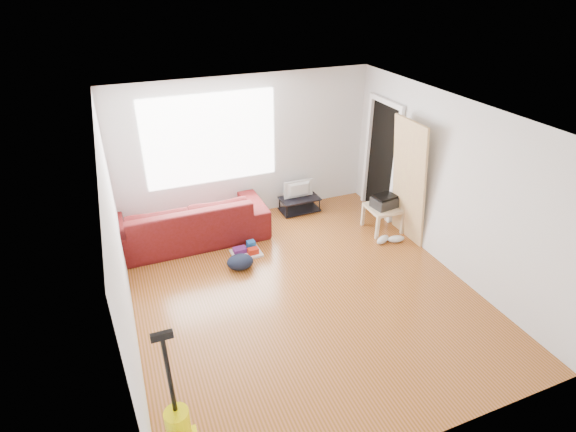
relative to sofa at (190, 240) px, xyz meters
name	(u,v)px	position (x,y,z in m)	size (l,w,h in m)	color
room	(305,207)	(1.27, -1.80, 1.25)	(4.51, 5.01, 2.51)	brown
sofa	(190,240)	(0.00, 0.00, 0.00)	(2.54, 0.99, 0.74)	#460C07
tv_stand	(299,204)	(2.09, 0.27, 0.14)	(0.72, 0.42, 0.27)	black
tv	(300,190)	(2.09, 0.27, 0.43)	(0.56, 0.07, 0.32)	black
side_table	(383,210)	(3.15, -0.87, 0.37)	(0.55, 0.55, 0.44)	tan
printer	(384,201)	(3.15, -0.87, 0.54)	(0.44, 0.36, 0.21)	black
bucket	(256,234)	(1.07, -0.24, 0.00)	(0.31, 0.31, 0.31)	navy
toilet_paper	(256,222)	(1.09, -0.20, 0.21)	(0.13, 0.13, 0.12)	white
cleaning_tray	(247,251)	(0.75, -0.74, 0.05)	(0.47, 0.38, 0.16)	silver
backpack	(241,268)	(0.55, -1.08, 0.00)	(0.40, 0.32, 0.22)	black
sneakers	(389,239)	(3.04, -1.30, 0.06)	(0.52, 0.27, 0.12)	silver
door_panel	(401,236)	(3.33, -1.21, 0.00)	(0.04, 0.81, 2.03)	tan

